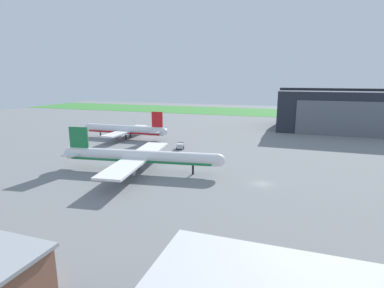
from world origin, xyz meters
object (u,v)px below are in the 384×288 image
(maintenance_hangar, at_px, (354,110))
(pushback_tractor, at_px, (180,146))
(airliner_near_right, at_px, (140,157))
(airliner_far_right, at_px, (125,130))

(maintenance_hangar, height_order, pushback_tractor, maintenance_hangar)
(airliner_near_right, bearing_deg, airliner_far_right, 125.82)
(airliner_near_right, relative_size, pushback_tractor, 10.80)
(airliner_far_right, xyz_separation_m, pushback_tractor, (29.81, -11.03, -2.43))
(airliner_far_right, bearing_deg, pushback_tractor, -20.31)
(maintenance_hangar, bearing_deg, pushback_tractor, -135.21)
(airliner_near_right, relative_size, airliner_far_right, 1.16)
(maintenance_hangar, xyz_separation_m, pushback_tractor, (-67.34, -66.85, -8.67))
(maintenance_hangar, xyz_separation_m, airliner_far_right, (-97.15, -55.82, -6.24))
(maintenance_hangar, distance_m, airliner_far_right, 112.21)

